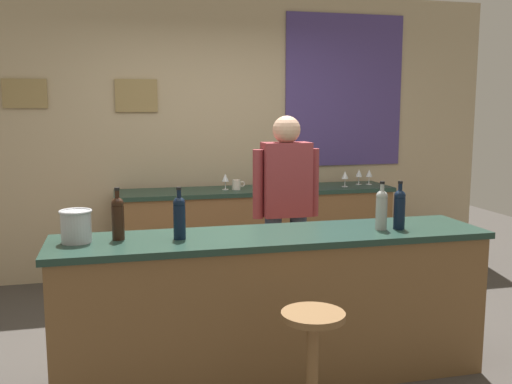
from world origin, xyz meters
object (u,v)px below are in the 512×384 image
object	(u,v)px
wine_bottle_a	(118,217)
wine_bottle_c	(381,208)
wine_glass_d	(369,174)
ice_bucket	(76,225)
bartender	(286,206)
wine_bottle_b	(179,216)
wine_bottle_d	(399,208)
wine_glass_a	(225,178)
wine_glass_b	(345,176)
bar_stool	(313,354)
wine_glass_c	(359,174)
coffee_mug	(237,185)

from	to	relation	value
wine_bottle_a	wine_bottle_c	bearing A→B (deg)	-3.95
wine_glass_d	ice_bucket	bearing A→B (deg)	-143.71
bartender	wine_bottle_b	distance (m)	1.24
wine_bottle_d	wine_glass_a	xyz separation A→B (m)	(-0.71, 2.11, -0.05)
wine_bottle_c	wine_glass_d	xyz separation A→B (m)	(0.90, 2.11, -0.05)
wine_glass_d	wine_bottle_d	bearing A→B (deg)	-110.21
bartender	ice_bucket	xyz separation A→B (m)	(-1.48, -0.79, 0.08)
wine_glass_d	wine_bottle_b	bearing A→B (deg)	-136.26
wine_bottle_a	wine_glass_b	xyz separation A→B (m)	(2.20, 1.90, -0.05)
bartender	wine_bottle_d	bearing A→B (deg)	-62.39
wine_bottle_a	wine_bottle_d	distance (m)	1.73
wine_bottle_a	wine_glass_d	size ratio (longest dim) A/B	1.97
bar_stool	wine_glass_d	bearing A→B (deg)	60.40
wine_glass_c	wine_glass_b	bearing A→B (deg)	-149.33
bartender	wine_glass_d	bearing A→B (deg)	44.26
ice_bucket	wine_glass_c	bearing A→B (deg)	37.67
wine_bottle_a	wine_bottle_c	world-z (taller)	same
wine_bottle_a	wine_glass_d	world-z (taller)	wine_bottle_a
wine_bottle_a	wine_bottle_d	size ratio (longest dim) A/B	1.00
wine_bottle_a	coffee_mug	xyz separation A→B (m)	(1.12, 1.96, -0.11)
ice_bucket	wine_glass_a	size ratio (longest dim) A/B	1.21
wine_glass_d	coffee_mug	size ratio (longest dim) A/B	1.24
wine_bottle_b	coffee_mug	world-z (taller)	wine_bottle_b
wine_bottle_d	wine_glass_d	size ratio (longest dim) A/B	1.97
bar_stool	wine_glass_b	xyz separation A→B (m)	(1.28, 2.69, 0.55)
wine_bottle_c	coffee_mug	distance (m)	2.13
wine_bottle_b	wine_glass_c	distance (m)	2.93
coffee_mug	bartender	bearing A→B (deg)	-83.63
wine_glass_a	wine_glass_d	size ratio (longest dim) A/B	1.00
ice_bucket	wine_glass_b	xyz separation A→B (m)	(2.43, 1.92, -0.01)
wine_bottle_c	coffee_mug	xyz separation A→B (m)	(-0.49, 2.07, -0.11)
wine_glass_a	coffee_mug	distance (m)	0.12
wine_bottle_d	wine_glass_a	world-z (taller)	wine_bottle_d
wine_bottle_b	wine_glass_a	world-z (taller)	wine_bottle_b
bar_stool	coffee_mug	bearing A→B (deg)	85.88
bar_stool	coffee_mug	distance (m)	2.80
wine_glass_a	wine_glass_c	xyz separation A→B (m)	(1.39, 0.04, 0.00)
ice_bucket	wine_glass_d	xyz separation A→B (m)	(2.74, 2.01, -0.01)
wine_bottle_c	wine_glass_b	distance (m)	2.10
bartender	wine_bottle_b	xyz separation A→B (m)	(-0.90, -0.84, 0.12)
wine_glass_a	wine_bottle_c	bearing A→B (deg)	-74.24
wine_bottle_b	wine_glass_d	xyz separation A→B (m)	(2.16, 2.06, -0.05)
wine_glass_b	wine_glass_d	xyz separation A→B (m)	(0.30, 0.09, 0.00)
bartender	wine_bottle_c	bearing A→B (deg)	-68.23
wine_glass_b	coffee_mug	distance (m)	1.09
wine_bottle_c	ice_bucket	world-z (taller)	wine_bottle_c
wine_bottle_b	wine_glass_d	distance (m)	2.98
coffee_mug	wine_glass_b	bearing A→B (deg)	-3.11
wine_glass_d	wine_bottle_c	bearing A→B (deg)	-113.07
wine_glass_d	coffee_mug	world-z (taller)	wine_glass_d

